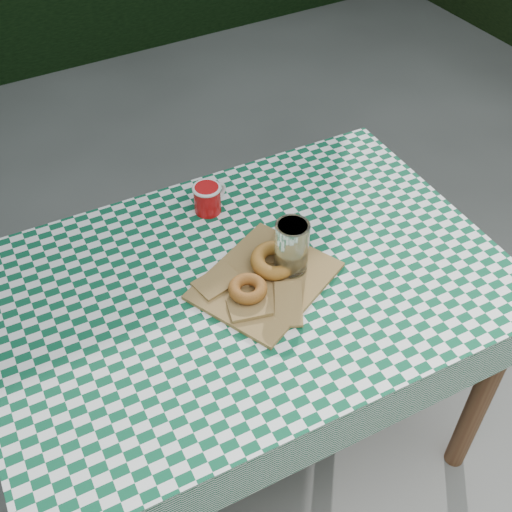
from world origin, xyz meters
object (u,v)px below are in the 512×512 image
Objects in this scene: paper_bag at (265,280)px; coffee_mug at (207,199)px; drinking_glass at (292,248)px; table at (247,373)px.

coffee_mug is (-0.00, 0.30, 0.03)m from paper_bag.
drinking_glass is at bearing -95.38° from coffee_mug.
drinking_glass is (0.07, -0.30, 0.03)m from coffee_mug.
paper_bag is 2.23× the size of coffee_mug.
paper_bag reaches higher than table.
drinking_glass is at bearing 3.66° from paper_bag.
table is at bearing -116.89° from coffee_mug.
drinking_glass reaches higher than coffee_mug.
paper_bag is (0.04, -0.03, 0.39)m from table.
coffee_mug reaches higher than table.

